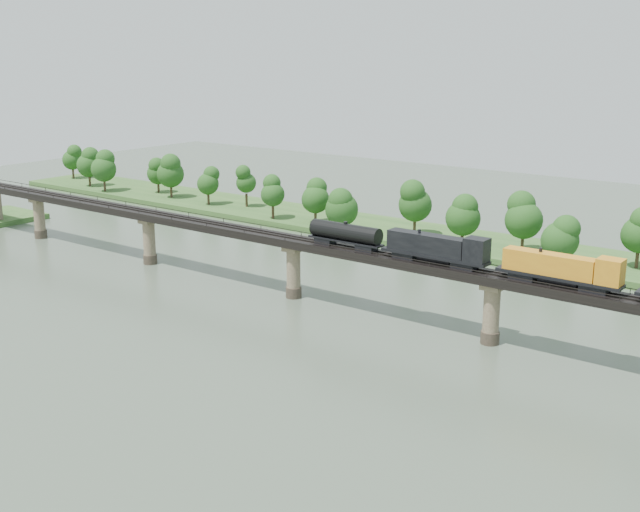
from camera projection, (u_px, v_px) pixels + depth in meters
The scene contains 6 objects.
ground at pixel (175, 343), 127.39m from camera, with size 400.00×400.00×0.00m, color #3B4939.
far_bank at pixel (437, 239), 192.75m from camera, with size 300.00×24.00×1.60m, color #2E5221.
bridge at pixel (294, 269), 149.14m from camera, with size 236.00×30.00×11.50m.
bridge_superstructure at pixel (293, 236), 147.54m from camera, with size 220.00×4.90×0.75m.
far_treeline at pixel (399, 205), 192.06m from camera, with size 289.06×17.54×13.60m.
freight_train at pixel (516, 262), 121.59m from camera, with size 75.91×2.96×5.23m.
Camera 1 is at (90.61, -81.57, 45.65)m, focal length 45.00 mm.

